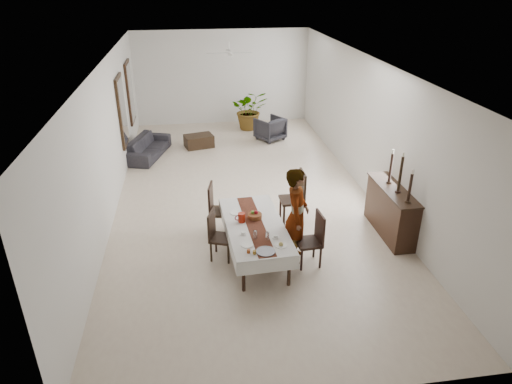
% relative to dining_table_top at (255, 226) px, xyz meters
% --- Properties ---
extents(floor, '(6.00, 12.00, 0.00)m').
position_rel_dining_table_top_xyz_m(floor, '(0.11, 2.65, -0.66)').
color(floor, beige).
rests_on(floor, ground).
extents(ceiling, '(6.00, 12.00, 0.02)m').
position_rel_dining_table_top_xyz_m(ceiling, '(0.11, 2.65, 2.54)').
color(ceiling, white).
rests_on(ceiling, wall_back).
extents(wall_back, '(6.00, 0.02, 3.20)m').
position_rel_dining_table_top_xyz_m(wall_back, '(0.11, 8.65, 0.94)').
color(wall_back, silver).
rests_on(wall_back, floor).
extents(wall_front, '(6.00, 0.02, 3.20)m').
position_rel_dining_table_top_xyz_m(wall_front, '(0.11, -3.35, 0.94)').
color(wall_front, silver).
rests_on(wall_front, floor).
extents(wall_left, '(0.02, 12.00, 3.20)m').
position_rel_dining_table_top_xyz_m(wall_left, '(-2.89, 2.65, 0.94)').
color(wall_left, silver).
rests_on(wall_left, floor).
extents(wall_right, '(0.02, 12.00, 3.20)m').
position_rel_dining_table_top_xyz_m(wall_right, '(3.11, 2.65, 0.94)').
color(wall_right, silver).
rests_on(wall_right, floor).
extents(dining_table_top, '(1.01, 2.22, 0.05)m').
position_rel_dining_table_top_xyz_m(dining_table_top, '(0.00, 0.00, 0.00)').
color(dining_table_top, black).
rests_on(dining_table_top, table_leg_fl).
extents(table_leg_fl, '(0.07, 0.07, 0.63)m').
position_rel_dining_table_top_xyz_m(table_leg_fl, '(-0.35, -1.05, -0.34)').
color(table_leg_fl, black).
rests_on(table_leg_fl, floor).
extents(table_leg_fr, '(0.07, 0.07, 0.63)m').
position_rel_dining_table_top_xyz_m(table_leg_fr, '(0.45, -1.01, -0.34)').
color(table_leg_fr, black).
rests_on(table_leg_fr, floor).
extents(table_leg_bl, '(0.07, 0.07, 0.63)m').
position_rel_dining_table_top_xyz_m(table_leg_bl, '(-0.45, 1.01, -0.34)').
color(table_leg_bl, black).
rests_on(table_leg_bl, floor).
extents(table_leg_br, '(0.07, 0.07, 0.63)m').
position_rel_dining_table_top_xyz_m(table_leg_br, '(0.35, 1.05, -0.34)').
color(table_leg_br, black).
rests_on(table_leg_br, floor).
extents(tablecloth_top, '(1.19, 2.39, 0.01)m').
position_rel_dining_table_top_xyz_m(tablecloth_top, '(0.00, 0.00, 0.03)').
color(tablecloth_top, silver).
rests_on(tablecloth_top, dining_table_top).
extents(tablecloth_drape_left, '(0.13, 2.33, 0.27)m').
position_rel_dining_table_top_xyz_m(tablecloth_drape_left, '(-0.53, -0.03, -0.10)').
color(tablecloth_drape_left, white).
rests_on(tablecloth_drape_left, dining_table_top).
extents(tablecloth_drape_right, '(0.13, 2.33, 0.27)m').
position_rel_dining_table_top_xyz_m(tablecloth_drape_right, '(0.53, 0.03, -0.10)').
color(tablecloth_drape_right, white).
rests_on(tablecloth_drape_right, dining_table_top).
extents(tablecloth_drape_near, '(1.07, 0.06, 0.27)m').
position_rel_dining_table_top_xyz_m(tablecloth_drape_near, '(0.06, -1.16, -0.10)').
color(tablecloth_drape_near, silver).
rests_on(tablecloth_drape_near, dining_table_top).
extents(tablecloth_drape_far, '(1.07, 0.06, 0.27)m').
position_rel_dining_table_top_xyz_m(tablecloth_drape_far, '(-0.06, 1.16, -0.10)').
color(tablecloth_drape_far, silver).
rests_on(tablecloth_drape_far, dining_table_top).
extents(table_runner, '(0.43, 2.28, 0.00)m').
position_rel_dining_table_top_xyz_m(table_runner, '(0.00, 0.00, 0.03)').
color(table_runner, '#602A1B').
rests_on(table_runner, tablecloth_top).
extents(red_pitcher, '(0.14, 0.14, 0.18)m').
position_rel_dining_table_top_xyz_m(red_pitcher, '(-0.23, 0.12, 0.12)').
color(red_pitcher, maroon).
rests_on(red_pitcher, tablecloth_top).
extents(pitcher_handle, '(0.11, 0.02, 0.11)m').
position_rel_dining_table_top_xyz_m(pitcher_handle, '(-0.31, 0.12, 0.12)').
color(pitcher_handle, maroon).
rests_on(pitcher_handle, red_pitcher).
extents(wine_glass_near, '(0.06, 0.06, 0.15)m').
position_rel_dining_table_top_xyz_m(wine_glass_near, '(0.14, -0.58, 0.11)').
color(wine_glass_near, white).
rests_on(wine_glass_near, tablecloth_top).
extents(wine_glass_mid, '(0.06, 0.06, 0.15)m').
position_rel_dining_table_top_xyz_m(wine_glass_mid, '(-0.07, -0.50, 0.11)').
color(wine_glass_mid, white).
rests_on(wine_glass_mid, tablecloth_top).
extents(teacup_right, '(0.08, 0.08, 0.05)m').
position_rel_dining_table_top_xyz_m(teacup_right, '(0.30, -0.53, 0.06)').
color(teacup_right, silver).
rests_on(teacup_right, saucer_right).
extents(saucer_right, '(0.14, 0.14, 0.01)m').
position_rel_dining_table_top_xyz_m(saucer_right, '(0.30, -0.53, 0.04)').
color(saucer_right, white).
rests_on(saucer_right, tablecloth_top).
extents(teacup_left, '(0.08, 0.08, 0.05)m').
position_rel_dining_table_top_xyz_m(teacup_left, '(-0.26, -0.33, 0.06)').
color(teacup_left, white).
rests_on(teacup_left, saucer_left).
extents(saucer_left, '(0.14, 0.14, 0.01)m').
position_rel_dining_table_top_xyz_m(saucer_left, '(-0.26, -0.33, 0.04)').
color(saucer_left, silver).
rests_on(saucer_left, tablecloth_top).
extents(plate_near_right, '(0.22, 0.22, 0.01)m').
position_rel_dining_table_top_xyz_m(plate_near_right, '(0.34, -0.80, 0.04)').
color(plate_near_right, silver).
rests_on(plate_near_right, tablecloth_top).
extents(bread_near_right, '(0.08, 0.08, 0.08)m').
position_rel_dining_table_top_xyz_m(bread_near_right, '(0.34, -0.80, 0.06)').
color(bread_near_right, tan).
rests_on(bread_near_right, plate_near_right).
extents(plate_near_left, '(0.22, 0.22, 0.01)m').
position_rel_dining_table_top_xyz_m(plate_near_left, '(-0.24, -0.69, 0.04)').
color(plate_near_left, white).
rests_on(plate_near_left, tablecloth_top).
extents(plate_far_left, '(0.22, 0.22, 0.01)m').
position_rel_dining_table_top_xyz_m(plate_far_left, '(-0.31, 0.48, 0.04)').
color(plate_far_left, white).
rests_on(plate_far_left, tablecloth_top).
extents(serving_tray, '(0.33, 0.33, 0.02)m').
position_rel_dining_table_top_xyz_m(serving_tray, '(0.05, -0.95, 0.04)').
color(serving_tray, '#3E3E42').
rests_on(serving_tray, tablecloth_top).
extents(jam_jar_a, '(0.06, 0.06, 0.07)m').
position_rel_dining_table_top_xyz_m(jam_jar_a, '(-0.15, -0.99, 0.07)').
color(jam_jar_a, '#865B13').
rests_on(jam_jar_a, tablecloth_top).
extents(jam_jar_b, '(0.06, 0.06, 0.07)m').
position_rel_dining_table_top_xyz_m(jam_jar_b, '(-0.24, -0.94, 0.07)').
color(jam_jar_b, '#923F15').
rests_on(jam_jar_b, tablecloth_top).
extents(fruit_basket, '(0.27, 0.27, 0.09)m').
position_rel_dining_table_top_xyz_m(fruit_basket, '(0.03, 0.23, 0.08)').
color(fruit_basket, brown).
rests_on(fruit_basket, tablecloth_top).
extents(fruit_red, '(0.08, 0.08, 0.08)m').
position_rel_dining_table_top_xyz_m(fruit_red, '(0.06, 0.25, 0.15)').
color(fruit_red, maroon).
rests_on(fruit_red, fruit_basket).
extents(fruit_green, '(0.07, 0.07, 0.07)m').
position_rel_dining_table_top_xyz_m(fruit_green, '(-0.00, 0.25, 0.15)').
color(fruit_green, '#4D8427').
rests_on(fruit_green, fruit_basket).
extents(chair_right_near_seat, '(0.47, 0.47, 0.05)m').
position_rel_dining_table_top_xyz_m(chair_right_near_seat, '(0.94, -0.42, -0.20)').
color(chair_right_near_seat, black).
rests_on(chair_right_near_seat, chair_right_near_leg_fl).
extents(chair_right_near_leg_fl, '(0.05, 0.05, 0.44)m').
position_rel_dining_table_top_xyz_m(chair_right_near_leg_fl, '(1.13, -0.59, -0.44)').
color(chair_right_near_leg_fl, black).
rests_on(chair_right_near_leg_fl, floor).
extents(chair_right_near_leg_fr, '(0.05, 0.05, 0.44)m').
position_rel_dining_table_top_xyz_m(chair_right_near_leg_fr, '(1.11, -0.23, -0.44)').
color(chair_right_near_leg_fr, black).
rests_on(chair_right_near_leg_fr, floor).
extents(chair_right_near_leg_bl, '(0.05, 0.05, 0.44)m').
position_rel_dining_table_top_xyz_m(chair_right_near_leg_bl, '(0.77, -0.61, -0.44)').
color(chair_right_near_leg_bl, black).
rests_on(chair_right_near_leg_bl, floor).
extents(chair_right_near_leg_br, '(0.05, 0.05, 0.44)m').
position_rel_dining_table_top_xyz_m(chair_right_near_leg_br, '(0.75, -0.25, -0.44)').
color(chair_right_near_leg_br, black).
rests_on(chair_right_near_leg_br, floor).
extents(chair_right_near_back, '(0.07, 0.44, 0.56)m').
position_rel_dining_table_top_xyz_m(chair_right_near_back, '(1.14, -0.41, 0.10)').
color(chair_right_near_back, black).
rests_on(chair_right_near_back, chair_right_near_seat).
extents(chair_right_far_seat, '(0.49, 0.49, 0.06)m').
position_rel_dining_table_top_xyz_m(chair_right_far_seat, '(0.98, 1.20, -0.14)').
color(chair_right_far_seat, black).
rests_on(chair_right_far_seat, chair_right_far_leg_fl).
extents(chair_right_far_leg_fl, '(0.05, 0.05, 0.49)m').
position_rel_dining_table_top_xyz_m(chair_right_far_leg_fl, '(1.18, 1.00, -0.41)').
color(chair_right_far_leg_fl, black).
rests_on(chair_right_far_leg_fl, floor).
extents(chair_right_far_leg_fr, '(0.05, 0.05, 0.49)m').
position_rel_dining_table_top_xyz_m(chair_right_far_leg_fr, '(1.18, 1.41, -0.41)').
color(chair_right_far_leg_fr, black).
rests_on(chair_right_far_leg_fr, floor).
extents(chair_right_far_leg_bl, '(0.05, 0.05, 0.49)m').
position_rel_dining_table_top_xyz_m(chair_right_far_leg_bl, '(0.78, 1.00, -0.41)').
color(chair_right_far_leg_bl, black).
rests_on(chair_right_far_leg_bl, floor).
extents(chair_right_far_leg_br, '(0.05, 0.05, 0.49)m').
position_rel_dining_table_top_xyz_m(chair_right_far_leg_br, '(0.78, 1.41, -0.41)').
color(chair_right_far_leg_br, black).
rests_on(chair_right_far_leg_br, floor).
extents(chair_right_far_back, '(0.04, 0.49, 0.63)m').
position_rel_dining_table_top_xyz_m(chair_right_far_back, '(1.20, 1.20, 0.19)').
color(chair_right_far_back, black).
rests_on(chair_right_far_back, chair_right_far_seat).
extents(chair_left_near_seat, '(0.52, 0.52, 0.05)m').
position_rel_dining_table_top_xyz_m(chair_left_near_seat, '(-0.63, 0.01, -0.23)').
color(chair_left_near_seat, black).
rests_on(chair_left_near_seat, chair_left_near_leg_fl).
extents(chair_left_near_leg_fl, '(0.05, 0.05, 0.41)m').
position_rel_dining_table_top_xyz_m(chair_left_near_leg_fl, '(-0.73, 0.22, -0.45)').
color(chair_left_near_leg_fl, black).
rests_on(chair_left_near_leg_fl, floor).
extents(chair_left_near_leg_fr, '(0.05, 0.05, 0.41)m').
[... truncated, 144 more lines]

